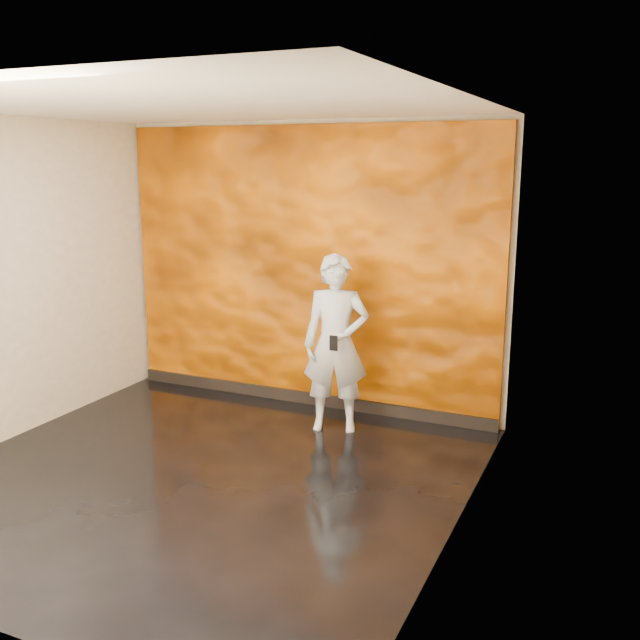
{
  "coord_description": "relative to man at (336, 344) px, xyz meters",
  "views": [
    {
      "loc": [
        2.97,
        -4.32,
        2.43
      ],
      "look_at": [
        0.57,
        1.04,
        1.11
      ],
      "focal_mm": 40.0,
      "sensor_mm": 36.0,
      "label": 1
    }
  ],
  "objects": [
    {
      "name": "room",
      "position": [
        -0.56,
        -1.41,
        0.59
      ],
      "size": [
        4.02,
        4.02,
        2.81
      ],
      "color": "black",
      "rests_on": "ground"
    },
    {
      "name": "phone",
      "position": [
        0.07,
        -0.22,
        0.06
      ],
      "size": [
        0.07,
        0.02,
        0.13
      ],
      "primitive_type": "cube",
      "rotation": [
        0.0,
        0.0,
        0.01
      ],
      "color": "black",
      "rests_on": "man"
    },
    {
      "name": "man",
      "position": [
        0.0,
        0.0,
        0.0
      ],
      "size": [
        0.68,
        0.55,
        1.62
      ],
      "primitive_type": "imported",
      "rotation": [
        0.0,
        0.0,
        0.31
      ],
      "color": "#A9B0B9",
      "rests_on": "ground"
    },
    {
      "name": "baseboard",
      "position": [
        -0.56,
        0.51,
        -0.75
      ],
      "size": [
        3.9,
        0.04,
        0.12
      ],
      "primitive_type": "cube",
      "color": "black",
      "rests_on": "ground"
    },
    {
      "name": "feature_wall",
      "position": [
        -0.56,
        0.55,
        0.57
      ],
      "size": [
        3.9,
        0.06,
        2.75
      ],
      "primitive_type": "cube",
      "color": "#FB7400",
      "rests_on": "ground"
    }
  ]
}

